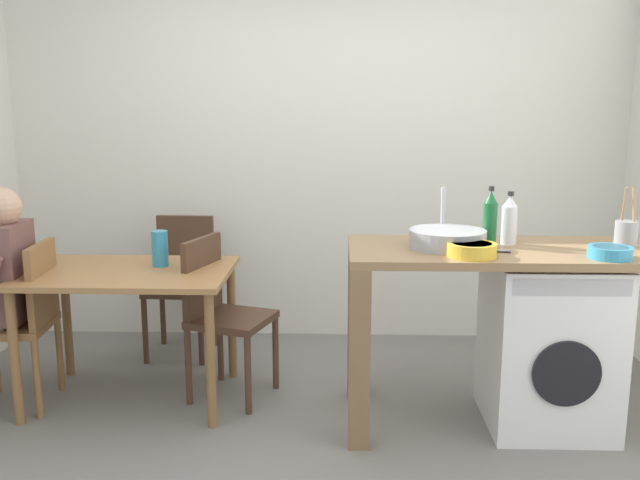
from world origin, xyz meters
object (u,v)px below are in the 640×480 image
Objects in this scene: chair_opposite at (220,308)px; bottle_squat_brown at (509,220)px; chair_spare_by_wall at (182,277)px; utensil_crock at (626,233)px; mixing_bowl at (472,249)px; chair_person_seat at (25,315)px; bottle_tall_green at (490,219)px; washing_machine at (548,343)px; dining_table at (129,287)px; vase at (160,249)px; colander at (610,252)px.

bottle_squat_brown is (1.52, -0.19, 0.53)m from chair_opposite.
chair_spare_by_wall is 3.00× the size of utensil_crock.
chair_person_seat is at bearing 172.01° from mixing_bowl.
chair_spare_by_wall is 2.09m from bottle_tall_green.
chair_spare_by_wall is (0.65, 0.87, 0.00)m from chair_person_seat.
washing_machine is 0.67m from utensil_crock.
bottle_tall_green reaches higher than dining_table.
chair_person_seat is 2.37m from mixing_bowl.
bottle_tall_green is (2.44, -0.06, 0.55)m from chair_person_seat.
mixing_bowl is 1.17× the size of vase.
dining_table is at bearing 85.22° from chair_spare_by_wall.
dining_table is 1.22× the size of chair_opposite.
chair_person_seat is 3.89× the size of mixing_bowl.
vase is at bearing 33.69° from dining_table.
washing_machine is at bearing 24.05° from mixing_bowl.
chair_opposite is 1.05× the size of washing_machine.
bottle_tall_green is at bearing -158.36° from bottle_squat_brown.
utensil_crock is 1.51× the size of vase.
chair_spare_by_wall reaches higher than washing_machine.
bottle_squat_brown is at bearing -6.60° from vase.
bottle_squat_brown is 1.36× the size of vase.
bottle_squat_brown is at bearing 101.28° from chair_opposite.
vase reaches higher than chair_person_seat.
colander is at bearing -39.82° from bottle_squat_brown.
chair_opposite is at bearing -85.68° from chair_person_seat.
utensil_crock is (0.37, 0.05, 0.56)m from washing_machine.
bottle_squat_brown is at bearing -3.27° from dining_table.
chair_spare_by_wall is 3.34× the size of bottle_squat_brown.
utensil_crock is at bearing 8.10° from washing_machine.
vase reaches higher than washing_machine.
vase is (-2.24, 0.54, -0.11)m from colander.
mixing_bowl is at bearing -17.81° from vase.
chair_person_seat is at bearing -62.45° from chair_opposite.
mixing_bowl is (-0.24, -0.30, -0.09)m from bottle_squat_brown.
utensil_crock reaches higher than bottle_squat_brown.
washing_machine is 2.12m from vase.
mixing_bowl is 0.85m from utensil_crock.
chair_person_seat is 3.00× the size of bottle_tall_green.
utensil_crock is (2.47, -0.94, 0.48)m from chair_spare_by_wall.
bottle_squat_brown is 1.16× the size of mixing_bowl.
chair_spare_by_wall is 2.16m from bottle_squat_brown.
chair_person_seat is 4.50× the size of colander.
utensil_crock is at bearing 56.30° from colander.
bottle_squat_brown reaches higher than chair_person_seat.
mixing_bowl is 1.70m from vase.
chair_spare_by_wall is at bearing 144.28° from mixing_bowl.
chair_person_seat is 0.79m from vase.
bottle_tall_green is at bearing -96.42° from chair_person_seat.
bottle_tall_green is 0.68m from utensil_crock.
utensil_crock reaches higher than mixing_bowl.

